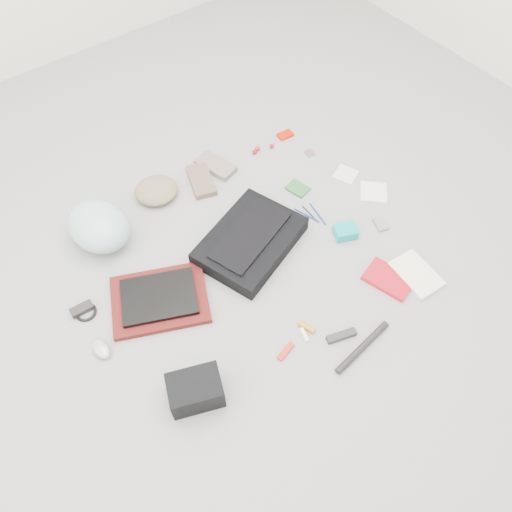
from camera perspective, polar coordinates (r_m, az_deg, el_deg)
ground_plane at (r=2.29m, az=0.00°, el=-0.71°), size 4.00×4.00×0.00m
messenger_bag at (r=2.31m, az=-0.67°, el=1.70°), size 0.57×0.48×0.08m
bag_flap at (r=2.27m, az=-0.68°, el=2.38°), size 0.45×0.31×0.01m
laptop_sleeve at (r=2.21m, az=-10.94°, el=-4.92°), size 0.50×0.45×0.03m
laptop at (r=2.19m, az=-11.04°, el=-4.60°), size 0.38×0.34×0.02m
bike_helmet at (r=2.40m, az=-17.53°, el=3.26°), size 0.32×0.37×0.19m
beanie at (r=2.56m, az=-11.34°, el=7.37°), size 0.28×0.27×0.07m
mitten_left at (r=2.60m, az=-6.29°, el=8.56°), size 0.17×0.24×0.03m
mitten_right at (r=2.67m, az=-4.64°, el=10.25°), size 0.16×0.23×0.03m
power_brick at (r=2.27m, az=-19.28°, el=-5.74°), size 0.10×0.05×0.03m
cable_coil at (r=2.27m, az=-18.87°, el=-6.09°), size 0.10×0.10×0.01m
mouse at (r=2.15m, az=-17.25°, el=-10.09°), size 0.07×0.11×0.04m
camera_bag at (r=1.96m, az=-6.93°, el=-15.00°), size 0.24×0.20×0.13m
multitool at (r=2.07m, az=3.40°, el=-10.82°), size 0.09×0.05×0.01m
toiletry_tube_white at (r=2.11m, az=5.55°, el=-8.94°), size 0.03×0.06×0.02m
toiletry_tube_orange at (r=2.12m, az=5.80°, el=-8.09°), size 0.05×0.08×0.02m
u_lock at (r=2.12m, az=9.73°, el=-8.97°), size 0.13×0.07×0.03m
bike_pump at (r=2.11m, az=12.06°, el=-10.15°), size 0.31×0.06×0.03m
book_red at (r=2.30m, az=14.90°, el=-2.56°), size 0.19×0.24×0.02m
book_white at (r=2.35m, az=17.83°, el=-2.00°), size 0.17×0.23×0.02m
notepad at (r=2.57m, az=4.78°, el=7.70°), size 0.10×0.12×0.01m
pen_blue at (r=2.46m, az=5.82°, el=4.65°), size 0.05×0.14×0.01m
pen_black at (r=2.47m, az=6.20°, el=4.82°), size 0.01×0.13×0.01m
pen_navy at (r=2.47m, az=7.08°, el=4.79°), size 0.03×0.15×0.01m
accordion_wallet at (r=2.40m, az=10.19°, el=2.77°), size 0.13×0.12×0.05m
card_deck at (r=2.48m, az=14.07°, el=3.54°), size 0.08×0.09×0.01m
napkin_top at (r=2.67m, az=10.22°, el=9.17°), size 0.14×0.14×0.01m
napkin_bottom at (r=2.62m, az=13.30°, el=7.14°), size 0.19×0.19×0.01m
lollipop_a at (r=2.74m, az=-0.17°, el=11.79°), size 0.03×0.03×0.03m
lollipop_b at (r=2.76m, az=0.20°, el=12.24°), size 0.03×0.03×0.03m
lollipop_c at (r=2.77m, az=1.82°, el=12.45°), size 0.03×0.03×0.02m
altoids_tin at (r=2.85m, az=3.36°, el=13.65°), size 0.09×0.06×0.02m
stamp_sheet at (r=2.76m, az=6.15°, el=11.62°), size 0.05×0.06×0.00m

